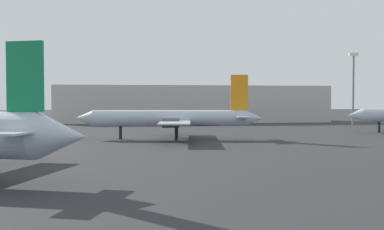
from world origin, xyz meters
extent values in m
cone|color=#B2BCCC|center=(-7.49, 20.18, 3.74)|extent=(4.73, 4.51, 3.48)
cube|color=#B2BCCC|center=(-9.73, 20.92, 4.09)|extent=(4.42, 7.83, 0.14)
cube|color=#147F4C|center=(-10.15, 21.07, 8.03)|extent=(2.81, 1.16, 5.10)
cylinder|color=#B2BCCC|center=(3.11, 59.00, 3.46)|extent=(24.73, 5.67, 2.64)
cone|color=#B2BCCC|center=(-10.53, 60.71, 3.46)|extent=(3.20, 2.98, 2.64)
cone|color=#B2BCCC|center=(16.74, 57.29, 3.46)|extent=(3.20, 2.98, 2.64)
cube|color=#B2BCCC|center=(4.33, 58.85, 3.06)|extent=(7.38, 23.74, 0.21)
cube|color=#B2BCCC|center=(14.87, 57.52, 3.72)|extent=(2.99, 7.53, 0.14)
cube|color=orange|center=(14.44, 57.58, 7.64)|extent=(2.80, 0.61, 5.72)
cylinder|color=#4C4C54|center=(3.04, 54.53, 2.93)|extent=(2.79, 1.88, 1.57)
cylinder|color=#4C4C54|center=(4.15, 63.34, 2.93)|extent=(2.79, 1.88, 1.57)
cube|color=black|center=(-4.70, 59.98, 1.07)|extent=(0.49, 0.49, 2.14)
cube|color=black|center=(4.11, 57.12, 1.07)|extent=(0.49, 0.49, 2.14)
cube|color=black|center=(4.54, 60.58, 1.07)|extent=(0.49, 0.49, 2.14)
cone|color=#B2BCCC|center=(40.48, 69.27, 3.39)|extent=(3.04, 2.78, 2.67)
cube|color=black|center=(45.47, 69.07, 1.03)|extent=(0.43, 0.43, 2.06)
cylinder|color=slate|center=(51.57, 91.26, 8.72)|extent=(0.50, 0.50, 17.44)
cube|color=#F2EACC|center=(51.57, 91.26, 17.84)|extent=(2.40, 0.50, 0.80)
cube|color=#B7B7B2|center=(14.63, 117.74, 5.30)|extent=(78.40, 18.52, 10.60)
camera|label=1|loc=(-2.20, -11.90, 6.27)|focal=40.96mm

